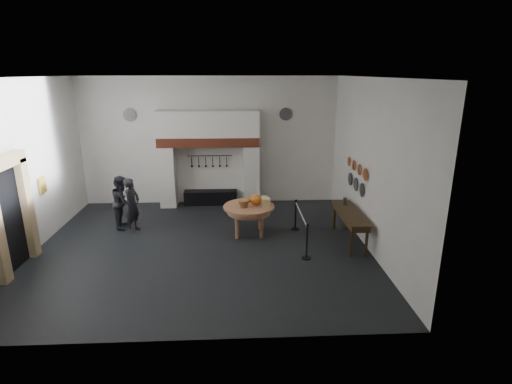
{
  "coord_description": "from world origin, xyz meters",
  "views": [
    {
      "loc": [
        0.96,
        -10.15,
        4.63
      ],
      "look_at": [
        1.5,
        0.69,
        1.35
      ],
      "focal_mm": 28.0,
      "sensor_mm": 36.0,
      "label": 1
    }
  ],
  "objects_px": {
    "iron_range": "(211,197)",
    "visitor_near": "(132,205)",
    "barrier_post_near": "(307,242)",
    "barrier_post_far": "(296,215)",
    "visitor_far": "(122,202)",
    "work_table": "(249,207)",
    "side_table": "(350,213)"
  },
  "relations": [
    {
      "from": "work_table",
      "to": "visitor_far",
      "type": "height_order",
      "value": "visitor_far"
    },
    {
      "from": "barrier_post_near",
      "to": "barrier_post_far",
      "type": "xyz_separation_m",
      "value": [
        0.0,
        2.0,
        0.0
      ]
    },
    {
      "from": "iron_range",
      "to": "barrier_post_far",
      "type": "relative_size",
      "value": 2.11
    },
    {
      "from": "visitor_near",
      "to": "barrier_post_far",
      "type": "relative_size",
      "value": 1.84
    },
    {
      "from": "visitor_far",
      "to": "barrier_post_far",
      "type": "distance_m",
      "value": 5.32
    },
    {
      "from": "side_table",
      "to": "work_table",
      "type": "bearing_deg",
      "value": 165.25
    },
    {
      "from": "visitor_far",
      "to": "barrier_post_near",
      "type": "distance_m",
      "value": 5.85
    },
    {
      "from": "iron_range",
      "to": "work_table",
      "type": "bearing_deg",
      "value": -65.4
    },
    {
      "from": "side_table",
      "to": "barrier_post_near",
      "type": "xyz_separation_m",
      "value": [
        -1.38,
        -1.0,
        -0.42
      ]
    },
    {
      "from": "side_table",
      "to": "visitor_near",
      "type": "bearing_deg",
      "value": 170.14
    },
    {
      "from": "barrier_post_near",
      "to": "side_table",
      "type": "bearing_deg",
      "value": 36.04
    },
    {
      "from": "work_table",
      "to": "side_table",
      "type": "distance_m",
      "value": 2.9
    },
    {
      "from": "visitor_near",
      "to": "barrier_post_far",
      "type": "distance_m",
      "value": 4.9
    },
    {
      "from": "iron_range",
      "to": "barrier_post_far",
      "type": "distance_m",
      "value": 3.75
    },
    {
      "from": "work_table",
      "to": "visitor_far",
      "type": "bearing_deg",
      "value": 169.0
    },
    {
      "from": "visitor_far",
      "to": "barrier_post_far",
      "type": "relative_size",
      "value": 1.81
    },
    {
      "from": "side_table",
      "to": "barrier_post_near",
      "type": "height_order",
      "value": "same"
    },
    {
      "from": "visitor_near",
      "to": "side_table",
      "type": "distance_m",
      "value": 6.35
    },
    {
      "from": "iron_range",
      "to": "visitor_near",
      "type": "relative_size",
      "value": 1.15
    },
    {
      "from": "work_table",
      "to": "barrier_post_far",
      "type": "bearing_deg",
      "value": 10.35
    },
    {
      "from": "barrier_post_near",
      "to": "iron_range",
      "type": "bearing_deg",
      "value": 120.79
    },
    {
      "from": "work_table",
      "to": "barrier_post_far",
      "type": "xyz_separation_m",
      "value": [
        1.43,
        0.26,
        -0.39
      ]
    },
    {
      "from": "visitor_near",
      "to": "barrier_post_near",
      "type": "bearing_deg",
      "value": -95.32
    },
    {
      "from": "iron_range",
      "to": "side_table",
      "type": "distance_m",
      "value": 5.47
    },
    {
      "from": "visitor_far",
      "to": "side_table",
      "type": "relative_size",
      "value": 0.74
    },
    {
      "from": "iron_range",
      "to": "barrier_post_far",
      "type": "xyz_separation_m",
      "value": [
        2.72,
        -2.57,
        0.2
      ]
    },
    {
      "from": "work_table",
      "to": "barrier_post_far",
      "type": "relative_size",
      "value": 1.66
    },
    {
      "from": "iron_range",
      "to": "work_table",
      "type": "distance_m",
      "value": 3.17
    },
    {
      "from": "iron_range",
      "to": "work_table",
      "type": "height_order",
      "value": "work_table"
    },
    {
      "from": "iron_range",
      "to": "visitor_far",
      "type": "bearing_deg",
      "value": -140.86
    },
    {
      "from": "side_table",
      "to": "barrier_post_far",
      "type": "bearing_deg",
      "value": 144.03
    },
    {
      "from": "iron_range",
      "to": "visitor_near",
      "type": "xyz_separation_m",
      "value": [
        -2.16,
        -2.48,
        0.58
      ]
    }
  ]
}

